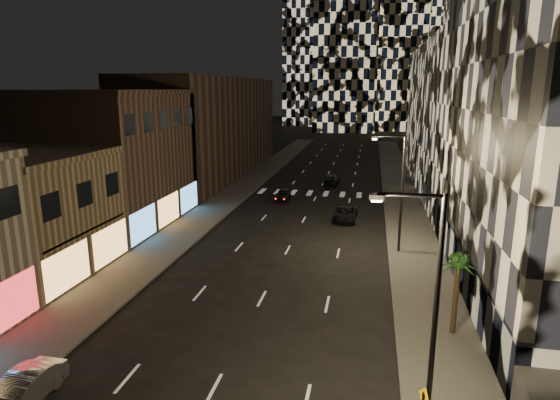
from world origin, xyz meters
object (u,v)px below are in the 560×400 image
at_px(palm_tree, 458,269).
at_px(car_silver_parked, 22,391).
at_px(car_dark_midlane, 283,195).
at_px(car_dark_rightlane, 345,214).
at_px(streetlight_near, 429,300).
at_px(car_dark_oncoming, 332,180).
at_px(streetlight_far, 399,186).

bearing_deg(palm_tree, car_silver_parked, -152.83).
relative_size(car_silver_parked, car_dark_midlane, 1.07).
xyz_separation_m(car_dark_rightlane, palm_tree, (6.72, -20.72, 3.04)).
bearing_deg(car_dark_midlane, car_silver_parked, -97.30).
distance_m(streetlight_near, car_silver_parked, 16.31).
bearing_deg(car_dark_rightlane, car_dark_midlane, 138.23).
xyz_separation_m(car_dark_midlane, car_dark_rightlane, (7.50, -7.23, -0.03)).
relative_size(streetlight_near, car_dark_midlane, 2.35).
height_order(car_dark_oncoming, car_dark_rightlane, car_dark_oncoming).
bearing_deg(car_dark_midlane, car_dark_rightlane, -45.55).
distance_m(car_dark_oncoming, car_dark_rightlane, 17.68).
bearing_deg(car_dark_rightlane, palm_tree, -69.86).
relative_size(car_silver_parked, car_dark_oncoming, 0.91).
bearing_deg(streetlight_near, palm_tree, 72.92).
bearing_deg(car_dark_midlane, car_dark_oncoming, 63.87).
bearing_deg(car_dark_oncoming, streetlight_near, 101.74).
xyz_separation_m(car_silver_parked, car_dark_oncoming, (8.36, 47.38, -0.02)).
bearing_deg(streetlight_near, car_silver_parked, -174.54).
xyz_separation_m(streetlight_far, car_dark_rightlane, (-4.35, 8.44, -4.73)).
distance_m(car_dark_midlane, palm_tree, 31.51).
bearing_deg(car_dark_rightlane, car_dark_oncoming, 101.39).
height_order(streetlight_near, car_dark_midlane, streetlight_near).
xyz_separation_m(streetlight_far, car_dark_midlane, (-11.85, 15.67, -4.70)).
relative_size(streetlight_far, car_dark_midlane, 2.35).
distance_m(car_silver_parked, car_dark_midlane, 37.34).
relative_size(streetlight_near, car_dark_oncoming, 2.01).
bearing_deg(car_dark_midlane, streetlight_far, -54.50).
height_order(car_dark_rightlane, palm_tree, palm_tree).
xyz_separation_m(car_dark_oncoming, car_dark_rightlane, (2.84, -17.46, -0.02)).
relative_size(streetlight_near, car_dark_rightlane, 1.99).
bearing_deg(streetlight_near, car_dark_rightlane, 98.71).
bearing_deg(car_dark_oncoming, car_dark_midlane, 68.32).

